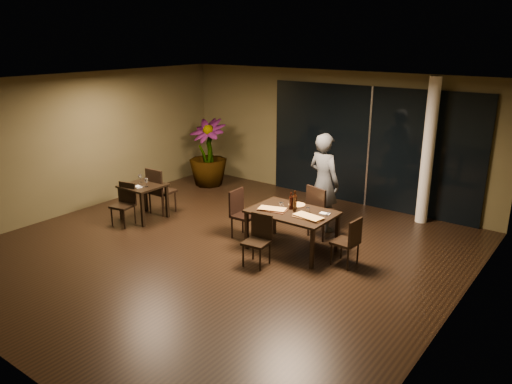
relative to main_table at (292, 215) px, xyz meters
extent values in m
plane|color=black|center=(-1.00, -0.80, -0.68)|extent=(8.00, 8.00, 0.00)
cube|color=#443F24|center=(-1.00, 3.25, 0.82)|extent=(8.00, 0.10, 3.00)
cube|color=#443F24|center=(-5.05, -0.80, 0.82)|extent=(0.10, 8.00, 3.00)
cube|color=#443F24|center=(3.05, -0.80, 0.82)|extent=(0.10, 8.00, 3.00)
cube|color=silver|center=(-1.00, -0.80, 2.34)|extent=(8.00, 8.00, 0.04)
cube|color=black|center=(0.00, 3.16, 0.67)|extent=(5.00, 0.06, 2.70)
cylinder|color=white|center=(1.40, 2.85, 0.82)|extent=(0.24, 0.24, 3.00)
cube|color=black|center=(0.00, 0.00, 0.05)|extent=(1.50, 1.00, 0.04)
cube|color=black|center=(-0.69, -0.44, -0.32)|extent=(0.06, 0.06, 0.71)
cube|color=black|center=(0.69, -0.44, -0.32)|extent=(0.06, 0.06, 0.71)
cube|color=black|center=(-0.69, 0.44, -0.32)|extent=(0.06, 0.06, 0.71)
cube|color=black|center=(0.69, 0.44, -0.32)|extent=(0.06, 0.06, 0.71)
cube|color=black|center=(-3.40, -0.50, 0.05)|extent=(0.80, 0.80, 0.04)
cube|color=black|center=(-3.74, -0.84, -0.32)|extent=(0.06, 0.06, 0.71)
cube|color=black|center=(-3.06, -0.84, -0.32)|extent=(0.06, 0.06, 0.71)
cube|color=black|center=(-3.74, -0.16, -0.32)|extent=(0.06, 0.06, 0.71)
cube|color=black|center=(-3.06, -0.16, -0.32)|extent=(0.06, 0.06, 0.71)
cube|color=black|center=(0.14, 0.90, -0.18)|extent=(0.59, 0.59, 0.05)
cylinder|color=black|center=(0.38, 1.04, -0.43)|extent=(0.04, 0.04, 0.49)
cylinder|color=black|center=(0.00, 1.14, -0.43)|extent=(0.04, 0.04, 0.49)
cylinder|color=black|center=(0.28, 0.66, -0.43)|extent=(0.04, 0.04, 0.49)
cylinder|color=black|center=(-0.10, 0.76, -0.43)|extent=(0.04, 0.04, 0.49)
cube|color=black|center=(0.09, 0.69, 0.09)|extent=(0.48, 0.17, 0.55)
cube|color=black|center=(-0.13, -0.89, -0.26)|extent=(0.45, 0.45, 0.05)
cylinder|color=black|center=(-0.28, -1.07, -0.47)|extent=(0.03, 0.03, 0.41)
cylinder|color=black|center=(0.05, -1.03, -0.47)|extent=(0.03, 0.03, 0.41)
cylinder|color=black|center=(-0.32, -0.74, -0.47)|extent=(0.03, 0.03, 0.41)
cylinder|color=black|center=(0.01, -0.70, -0.47)|extent=(0.03, 0.03, 0.41)
cube|color=black|center=(-0.16, -0.70, -0.03)|extent=(0.41, 0.08, 0.46)
cube|color=black|center=(-1.04, -0.04, -0.23)|extent=(0.45, 0.45, 0.05)
cylinder|color=black|center=(-0.86, -0.21, -0.45)|extent=(0.04, 0.04, 0.44)
cylinder|color=black|center=(-0.87, 0.14, -0.45)|extent=(0.04, 0.04, 0.44)
cylinder|color=black|center=(-1.22, -0.23, -0.45)|extent=(0.04, 0.04, 0.44)
cylinder|color=black|center=(-1.23, 0.13, -0.45)|extent=(0.04, 0.04, 0.44)
cube|color=black|center=(-1.24, -0.05, 0.01)|extent=(0.05, 0.43, 0.49)
cube|color=black|center=(1.05, 0.04, -0.27)|extent=(0.42, 0.42, 0.04)
cylinder|color=black|center=(0.90, 0.21, -0.47)|extent=(0.03, 0.03, 0.40)
cylinder|color=black|center=(0.88, -0.11, -0.47)|extent=(0.03, 0.03, 0.40)
cylinder|color=black|center=(1.22, 0.19, -0.47)|extent=(0.03, 0.03, 0.40)
cylinder|color=black|center=(1.20, -0.14, -0.47)|extent=(0.03, 0.03, 0.40)
cube|color=black|center=(1.23, 0.02, -0.05)|extent=(0.06, 0.40, 0.45)
cube|color=black|center=(-3.36, -0.01, -0.19)|extent=(0.49, 0.49, 0.05)
cylinder|color=black|center=(-3.17, 0.19, -0.43)|extent=(0.04, 0.04, 0.49)
cylinder|color=black|center=(-3.56, 0.18, -0.43)|extent=(0.04, 0.04, 0.49)
cylinder|color=black|center=(-3.16, -0.20, -0.43)|extent=(0.04, 0.04, 0.49)
cylinder|color=black|center=(-3.55, -0.21, -0.43)|extent=(0.04, 0.04, 0.49)
cube|color=black|center=(-3.35, -0.23, 0.08)|extent=(0.48, 0.06, 0.54)
cube|color=black|center=(-3.46, -1.02, -0.26)|extent=(0.47, 0.47, 0.05)
cylinder|color=black|center=(-3.59, -1.21, -0.47)|extent=(0.03, 0.03, 0.41)
cylinder|color=black|center=(-3.26, -1.15, -0.47)|extent=(0.03, 0.03, 0.41)
cylinder|color=black|center=(-3.65, -0.89, -0.47)|extent=(0.03, 0.03, 0.41)
cylinder|color=black|center=(-3.32, -0.83, -0.47)|extent=(0.03, 0.03, 0.41)
cube|color=black|center=(-3.49, -0.84, -0.04)|extent=(0.40, 0.11, 0.46)
imported|color=#313336|center=(-0.07, 1.25, 0.31)|extent=(0.74, 0.58, 1.96)
imported|color=#27521B|center=(-3.98, 2.18, 0.18)|extent=(1.03, 1.03, 1.72)
cube|color=#3F2114|center=(-0.31, -0.17, 0.08)|extent=(0.56, 0.36, 0.01)
cube|color=#442A16|center=(0.41, -0.12, 0.08)|extent=(0.53, 0.27, 0.01)
cylinder|color=#AD2613|center=(-0.10, 0.32, 0.08)|extent=(0.30, 0.30, 0.01)
cylinder|color=white|center=(-0.27, 0.04, 0.12)|extent=(0.08, 0.08, 0.10)
cylinder|color=white|center=(0.26, 0.11, 0.12)|extent=(0.08, 0.08, 0.09)
cube|color=white|center=(0.57, -0.07, 0.08)|extent=(0.19, 0.13, 0.01)
cube|color=white|center=(0.54, 0.22, 0.08)|extent=(0.19, 0.11, 0.01)
cube|color=white|center=(-3.35, -0.67, 0.08)|extent=(0.20, 0.16, 0.01)
camera|label=1|loc=(4.50, -7.10, 3.10)|focal=35.00mm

